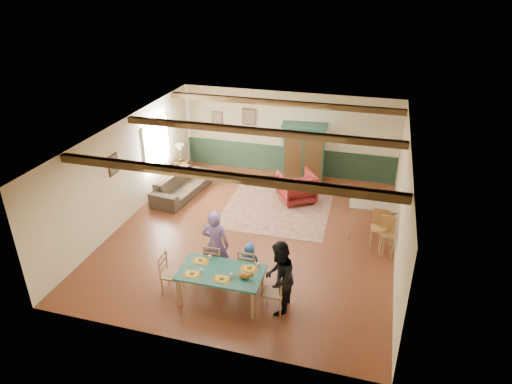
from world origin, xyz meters
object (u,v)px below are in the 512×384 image
(person_woman, at_px, (279,278))
(armchair, at_px, (297,187))
(dining_chair_end_left, at_px, (172,274))
(person_man, at_px, (216,244))
(table_lamp, at_px, (180,153))
(dining_chair_end_right, at_px, (274,291))
(person_child, at_px, (249,263))
(counter_table, at_px, (371,221))
(bar_stool_right, at_px, (387,238))
(end_table, at_px, (181,170))
(dining_table, at_px, (222,286))
(dining_chair_far_left, at_px, (215,260))
(bar_stool_left, at_px, (379,233))
(dining_chair_far_right, at_px, (249,266))
(sofa, at_px, (182,185))
(cat, at_px, (245,275))
(armoire, at_px, (304,154))

(person_woman, distance_m, armchair, 4.80)
(dining_chair_end_left, distance_m, person_man, 1.10)
(table_lamp, bearing_deg, dining_chair_end_right, -50.55)
(dining_chair_end_left, bearing_deg, person_child, -62.70)
(armchair, bearing_deg, counter_table, 114.45)
(counter_table, xyz_separation_m, bar_stool_right, (0.39, -0.80, 0.04))
(person_man, bearing_deg, end_table, -58.63)
(person_man, distance_m, person_child, 0.83)
(dining_chair_end_right, height_order, armchair, dining_chair_end_right)
(dining_table, distance_m, dining_chair_far_left, 0.78)
(dining_table, bearing_deg, end_table, 121.60)
(person_child, relative_size, end_table, 1.57)
(dining_table, height_order, person_child, person_child)
(person_man, relative_size, bar_stool_left, 1.49)
(person_woman, height_order, bar_stool_right, person_woman)
(person_man, xyz_separation_m, end_table, (-2.87, 4.55, -0.51))
(bar_stool_right, bearing_deg, dining_chair_far_right, -152.87)
(bar_stool_right, bearing_deg, person_woman, -134.60)
(armchair, height_order, bar_stool_left, bar_stool_left)
(dining_chair_far_left, bearing_deg, person_man, -90.00)
(person_child, xyz_separation_m, bar_stool_left, (2.62, 1.88, 0.07))
(sofa, bearing_deg, dining_chair_far_left, -139.03)
(person_woman, relative_size, bar_stool_left, 1.42)
(person_woman, relative_size, counter_table, 1.37)
(dining_chair_far_left, bearing_deg, cat, 139.20)
(dining_chair_far_left, distance_m, end_table, 5.44)
(dining_table, height_order, sofa, dining_table)
(end_table, bearing_deg, bar_stool_left, -23.04)
(dining_chair_far_right, relative_size, person_child, 0.95)
(dining_chair_far_right, bearing_deg, bar_stool_right, -147.81)
(dining_chair_far_right, distance_m, table_lamp, 5.88)
(dining_chair_end_left, distance_m, end_table, 5.74)
(dining_table, xyz_separation_m, bar_stool_left, (2.98, 2.64, 0.19))
(dining_chair_end_left, bearing_deg, counter_table, -50.20)
(bar_stool_right, bearing_deg, sofa, 158.21)
(dining_chair_far_left, bearing_deg, table_lamp, -59.05)
(armchair, relative_size, bar_stool_left, 0.88)
(dining_chair_end_right, xyz_separation_m, bar_stool_left, (1.90, 2.63, 0.10))
(person_man, bearing_deg, dining_chair_end_left, 46.85)
(dining_chair_far_right, distance_m, bar_stool_right, 3.36)
(person_woman, distance_m, bar_stool_left, 3.19)
(dining_chair_far_right, height_order, bar_stool_left, bar_stool_left)
(armoire, bearing_deg, dining_table, -101.42)
(end_table, bearing_deg, dining_chair_end_left, -67.77)
(dining_chair_far_right, xyz_separation_m, end_table, (-3.63, 4.61, -0.15))
(person_man, distance_m, counter_table, 4.10)
(dining_chair_far_left, distance_m, dining_chair_end_right, 1.62)
(counter_table, bearing_deg, person_child, -133.50)
(person_woman, distance_m, table_lamp, 6.90)
(armoire, bearing_deg, counter_table, -56.42)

